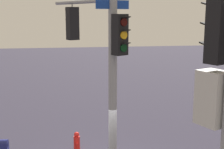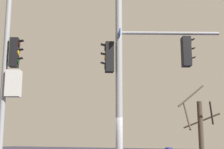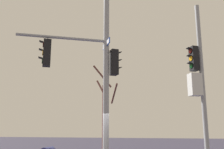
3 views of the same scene
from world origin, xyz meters
name	(u,v)px [view 3 (image 3 of 3)]	position (x,y,z in m)	size (l,w,h in m)	color
main_signal_pole_assembly	(99,46)	(0.16, 0.02, 5.30)	(4.82, 3.34, 9.99)	gray
secondary_pole_assembly	(198,80)	(4.28, 1.62, 4.00)	(0.74, 0.58, 7.52)	gray
bare_tree_across_street	(105,115)	(-1.61, 8.84, 2.85)	(1.87, 1.87, 6.58)	brown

